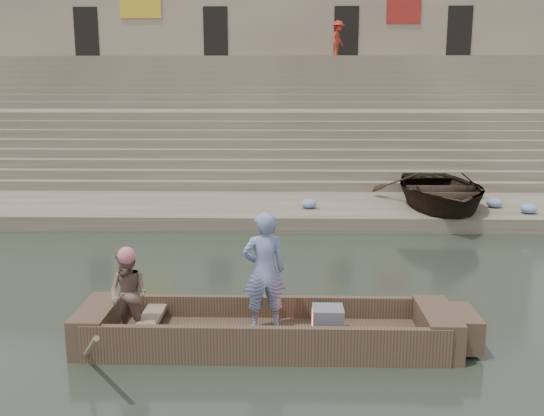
{
  "coord_description": "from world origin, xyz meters",
  "views": [
    {
      "loc": [
        1.9,
        -9.43,
        3.88
      ],
      "look_at": [
        1.59,
        2.53,
        1.4
      ],
      "focal_mm": 39.75,
      "sensor_mm": 36.0,
      "label": 1
    }
  ],
  "objects_px": {
    "rowing_man": "(128,294)",
    "television": "(327,320)",
    "standing_man": "(264,271)",
    "pedestrian": "(338,39)",
    "main_rowboat": "(266,339)",
    "beached_rowboat": "(440,190)"
  },
  "relations": [
    {
      "from": "rowing_man",
      "to": "television",
      "type": "bearing_deg",
      "value": 26.73
    },
    {
      "from": "standing_man",
      "to": "pedestrian",
      "type": "height_order",
      "value": "pedestrian"
    },
    {
      "from": "television",
      "to": "standing_man",
      "type": "bearing_deg",
      "value": 169.63
    },
    {
      "from": "main_rowboat",
      "to": "television",
      "type": "bearing_deg",
      "value": 0.0
    },
    {
      "from": "television",
      "to": "beached_rowboat",
      "type": "xyz_separation_m",
      "value": [
        3.77,
        8.6,
        0.49
      ]
    },
    {
      "from": "main_rowboat",
      "to": "standing_man",
      "type": "bearing_deg",
      "value": 100.69
    },
    {
      "from": "beached_rowboat",
      "to": "pedestrian",
      "type": "relative_size",
      "value": 2.69
    },
    {
      "from": "standing_man",
      "to": "pedestrian",
      "type": "xyz_separation_m",
      "value": [
        2.89,
        23.29,
        4.98
      ]
    },
    {
      "from": "beached_rowboat",
      "to": "rowing_man",
      "type": "bearing_deg",
      "value": -125.99
    },
    {
      "from": "standing_man",
      "to": "pedestrian",
      "type": "distance_m",
      "value": 24.0
    },
    {
      "from": "television",
      "to": "beached_rowboat",
      "type": "bearing_deg",
      "value": 66.36
    },
    {
      "from": "main_rowboat",
      "to": "pedestrian",
      "type": "height_order",
      "value": "pedestrian"
    },
    {
      "from": "beached_rowboat",
      "to": "pedestrian",
      "type": "bearing_deg",
      "value": 98.2
    },
    {
      "from": "standing_man",
      "to": "main_rowboat",
      "type": "bearing_deg",
      "value": 87.96
    },
    {
      "from": "rowing_man",
      "to": "pedestrian",
      "type": "xyz_separation_m",
      "value": [
        4.86,
        23.66,
        5.24
      ]
    },
    {
      "from": "television",
      "to": "beached_rowboat",
      "type": "height_order",
      "value": "beached_rowboat"
    },
    {
      "from": "pedestrian",
      "to": "main_rowboat",
      "type": "bearing_deg",
      "value": -163.0
    },
    {
      "from": "rowing_man",
      "to": "television",
      "type": "xyz_separation_m",
      "value": [
        2.91,
        0.19,
        -0.45
      ]
    },
    {
      "from": "main_rowboat",
      "to": "rowing_man",
      "type": "xyz_separation_m",
      "value": [
        -2.0,
        -0.19,
        0.76
      ]
    },
    {
      "from": "standing_man",
      "to": "television",
      "type": "bearing_deg",
      "value": 156.91
    },
    {
      "from": "standing_man",
      "to": "television",
      "type": "distance_m",
      "value": 1.19
    },
    {
      "from": "standing_man",
      "to": "beached_rowboat",
      "type": "bearing_deg",
      "value": -131.92
    }
  ]
}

